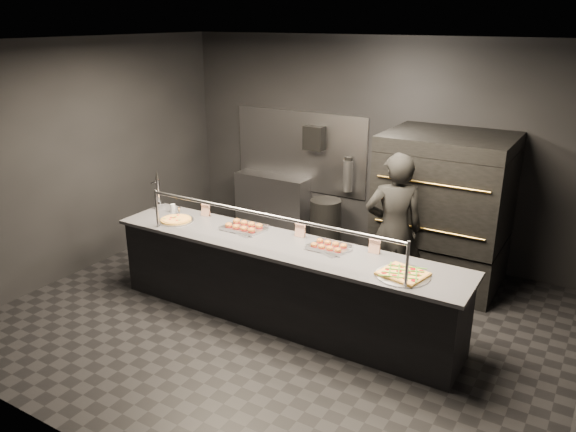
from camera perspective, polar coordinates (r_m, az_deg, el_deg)
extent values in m
plane|color=black|center=(6.45, -0.63, -10.39)|extent=(6.00, 6.00, 0.00)
plane|color=black|center=(5.59, -0.75, 17.29)|extent=(6.00, 6.00, 0.00)
cube|color=black|center=(8.01, 8.80, 6.95)|extent=(6.00, 0.04, 3.00)
cube|color=black|center=(4.09, -19.54, -6.64)|extent=(6.00, 0.04, 3.00)
cube|color=black|center=(7.80, -19.90, 5.66)|extent=(0.04, 5.00, 3.00)
cube|color=#99999E|center=(8.55, 1.20, 6.61)|extent=(2.20, 0.02, 1.20)
cube|color=black|center=(6.25, -0.65, -6.89)|extent=(4.00, 0.70, 0.88)
cube|color=#3E3E44|center=(6.05, -0.66, -2.99)|extent=(4.10, 0.78, 0.04)
cylinder|color=#99999E|center=(6.62, -13.19, 0.76)|extent=(0.03, 0.03, 0.45)
cylinder|color=#99999E|center=(5.12, 12.00, -4.84)|extent=(0.03, 0.03, 0.45)
cylinder|color=#99999E|center=(5.66, -2.27, 0.12)|extent=(3.00, 0.04, 0.04)
cube|color=black|center=(7.47, 15.06, -4.15)|extent=(1.50, 1.15, 0.60)
cube|color=black|center=(7.26, 15.47, 0.19)|extent=(1.50, 1.20, 0.55)
cube|color=black|center=(7.10, 15.87, 4.38)|extent=(1.50, 1.20, 0.55)
cube|color=black|center=(7.02, 16.15, 7.29)|extent=(1.50, 1.20, 0.18)
cylinder|color=gold|center=(6.70, 13.98, -1.32)|extent=(1.30, 0.02, 0.02)
cylinder|color=gold|center=(6.53, 14.38, 3.19)|extent=(1.30, 0.02, 0.02)
cube|color=#99999E|center=(8.85, -1.60, 1.34)|extent=(1.20, 0.35, 0.90)
cube|color=black|center=(8.28, 2.72, 7.92)|extent=(0.30, 0.20, 0.35)
cylinder|color=#B2B2B7|center=(8.17, 6.10, 4.06)|extent=(0.14, 0.14, 0.45)
cube|color=black|center=(8.10, 6.16, 5.76)|extent=(0.10, 0.06, 0.06)
cylinder|color=silver|center=(7.32, -12.94, 1.05)|extent=(0.13, 0.13, 0.08)
cylinder|color=silver|center=(7.27, -13.04, 2.32)|extent=(0.05, 0.05, 0.34)
cylinder|color=silver|center=(7.17, -13.55, 3.31)|extent=(0.02, 0.09, 0.02)
cone|color=black|center=(7.20, -13.19, 4.11)|extent=(0.05, 0.05, 0.13)
cylinder|color=silver|center=(6.83, -11.31, -0.46)|extent=(0.42, 0.42, 0.01)
cylinder|color=#B6823A|center=(6.83, -11.31, -0.37)|extent=(0.37, 0.37, 0.02)
cylinder|color=#F4BB4F|center=(6.82, -11.32, -0.27)|extent=(0.32, 0.32, 0.01)
cube|color=silver|center=(6.47, -4.50, -1.25)|extent=(0.53, 0.43, 0.02)
ellipsoid|color=#B66A27|center=(6.49, -6.05, -0.89)|extent=(0.09, 0.09, 0.06)
ellipsoid|color=#B66A27|center=(6.60, -5.25, -0.49)|extent=(0.09, 0.09, 0.06)
ellipsoid|color=#B66A27|center=(6.43, -5.29, -1.07)|extent=(0.09, 0.09, 0.06)
ellipsoid|color=#B66A27|center=(6.54, -4.50, -0.66)|extent=(0.09, 0.09, 0.06)
ellipsoid|color=#B66A27|center=(6.37, -4.52, -1.24)|extent=(0.09, 0.09, 0.06)
ellipsoid|color=#B66A27|center=(6.49, -3.74, -0.83)|extent=(0.09, 0.09, 0.06)
ellipsoid|color=#B66A27|center=(6.31, -3.74, -1.42)|extent=(0.09, 0.09, 0.06)
ellipsoid|color=#B66A27|center=(6.43, -2.96, -1.00)|extent=(0.09, 0.09, 0.06)
cube|color=silver|center=(5.93, 4.16, -3.24)|extent=(0.48, 0.42, 0.02)
ellipsoid|color=#B66A27|center=(5.92, 2.66, -2.92)|extent=(0.08, 0.08, 0.05)
ellipsoid|color=#B66A27|center=(6.03, 3.27, -2.49)|extent=(0.08, 0.08, 0.05)
ellipsoid|color=#B66A27|center=(5.88, 3.46, -3.10)|extent=(0.08, 0.08, 0.05)
ellipsoid|color=#B66A27|center=(5.99, 4.06, -2.66)|extent=(0.08, 0.08, 0.05)
ellipsoid|color=#B66A27|center=(5.84, 4.27, -3.27)|extent=(0.08, 0.08, 0.05)
ellipsoid|color=#B66A27|center=(5.95, 4.86, -2.84)|extent=(0.08, 0.08, 0.05)
ellipsoid|color=#B66A27|center=(5.80, 5.09, -3.45)|extent=(0.08, 0.08, 0.05)
ellipsoid|color=#B66A27|center=(5.92, 5.67, -3.01)|extent=(0.08, 0.08, 0.05)
cylinder|color=silver|center=(5.42, 11.59, -5.93)|extent=(0.52, 0.52, 0.01)
cube|color=#B6823A|center=(5.42, 11.60, -5.78)|extent=(0.48, 0.45, 0.02)
cube|color=#F4BB4F|center=(5.41, 11.61, -5.66)|extent=(0.45, 0.42, 0.01)
cube|color=#499328|center=(5.41, 11.61, -5.58)|extent=(0.43, 0.39, 0.01)
cylinder|color=silver|center=(7.13, -11.62, 0.78)|extent=(0.06, 0.06, 0.10)
cylinder|color=silver|center=(7.07, -10.99, 0.56)|extent=(0.05, 0.05, 0.08)
cube|color=white|center=(6.93, -8.38, 0.60)|extent=(0.12, 0.04, 0.15)
cube|color=white|center=(6.21, 1.24, -1.46)|extent=(0.12, 0.04, 0.15)
cube|color=white|center=(5.85, 8.78, -3.05)|extent=(0.12, 0.04, 0.15)
cylinder|color=black|center=(8.17, 3.81, -0.87)|extent=(0.45, 0.45, 0.75)
imported|color=black|center=(6.54, 10.67, -1.44)|extent=(0.80, 0.72, 1.83)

